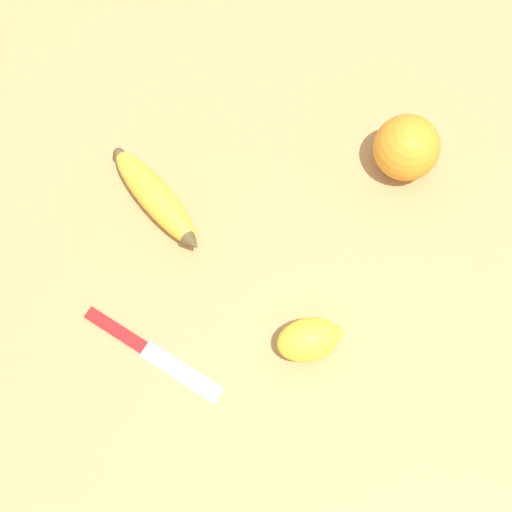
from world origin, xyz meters
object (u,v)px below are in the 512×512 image
(banana, at_px, (157,198))
(orange, at_px, (407,148))
(paring_knife, at_px, (147,350))
(lemon, at_px, (308,339))

(banana, xyz_separation_m, orange, (-0.32, -0.08, 0.02))
(orange, bearing_deg, paring_knife, 41.70)
(banana, bearing_deg, lemon, 6.25)
(orange, xyz_separation_m, paring_knife, (0.31, 0.28, -0.04))
(orange, relative_size, paring_knife, 0.48)
(orange, relative_size, lemon, 0.98)
(orange, distance_m, paring_knife, 0.42)
(banana, bearing_deg, paring_knife, -40.63)
(orange, height_order, lemon, orange)
(lemon, bearing_deg, paring_knife, 5.89)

